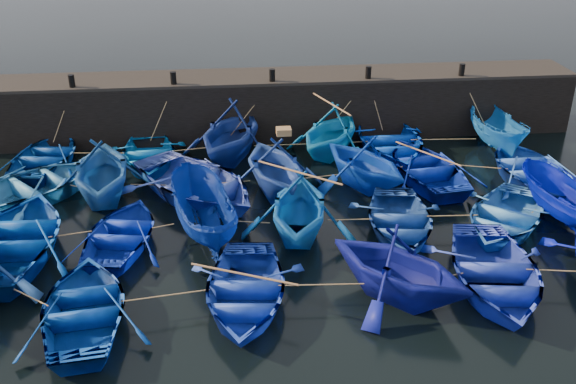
{
  "coord_description": "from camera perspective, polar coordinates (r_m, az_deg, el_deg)",
  "views": [
    {
      "loc": [
        -1.94,
        -15.91,
        10.27
      ],
      "look_at": [
        0.0,
        3.2,
        0.7
      ],
      "focal_mm": 40.0,
      "sensor_mm": 36.0,
      "label": 1
    }
  ],
  "objects": [
    {
      "name": "boat_8",
      "position": [
        22.56,
        -8.17,
        0.79
      ],
      "size": [
        6.72,
        6.98,
        1.18
      ],
      "primitive_type": "imported",
      "rotation": [
        0.0,
        0.0,
        0.67
      ],
      "color": "blue",
      "rests_on": "ground"
    },
    {
      "name": "boat_16",
      "position": [
        19.71,
        0.98,
        -1.24
      ],
      "size": [
        4.24,
        4.72,
        2.2
      ],
      "primitive_type": "imported",
      "rotation": [
        0.0,
        0.0,
        -0.17
      ],
      "color": "blue",
      "rests_on": "ground"
    },
    {
      "name": "boat_17",
      "position": [
        20.54,
        9.86,
        -2.5
      ],
      "size": [
        3.71,
        4.75,
        0.9
      ],
      "primitive_type": "imported",
      "rotation": [
        0.0,
        0.0,
        -0.15
      ],
      "color": "navy",
      "rests_on": "ground"
    },
    {
      "name": "boat_5",
      "position": [
        27.6,
        18.16,
        5.08
      ],
      "size": [
        1.58,
        4.18,
        1.62
      ],
      "primitive_type": "imported",
      "rotation": [
        0.0,
        0.0,
        0.0
      ],
      "color": "#125DB5",
      "rests_on": "ground"
    },
    {
      "name": "boat_24",
      "position": [
        18.49,
        17.9,
        -6.81
      ],
      "size": [
        4.24,
        5.43,
        1.03
      ],
      "primitive_type": "imported",
      "rotation": [
        0.0,
        0.0,
        -0.15
      ],
      "color": "#1F35C7",
      "rests_on": "ground"
    },
    {
      "name": "boat_4",
      "position": [
        26.39,
        9.0,
        4.55
      ],
      "size": [
        3.9,
        5.41,
        1.11
      ],
      "primitive_type": "imported",
      "rotation": [
        0.0,
        0.0,
        -0.01
      ],
      "color": "#002A9A",
      "rests_on": "ground"
    },
    {
      "name": "bollard_4",
      "position": [
        28.36,
        15.2,
        10.45
      ],
      "size": [
        0.24,
        0.24,
        0.5
      ],
      "primitive_type": "cylinder",
      "color": "black",
      "rests_on": "quay_top"
    },
    {
      "name": "bollard_0",
      "position": [
        27.24,
        -18.68,
        9.34
      ],
      "size": [
        0.24,
        0.24,
        0.5
      ],
      "primitive_type": "cylinder",
      "color": "black",
      "rests_on": "quay_top"
    },
    {
      "name": "boat_9",
      "position": [
        22.43,
        -1.14,
        2.43
      ],
      "size": [
        4.5,
        4.96,
        2.26
      ],
      "primitive_type": "imported",
      "rotation": [
        0.0,
        0.0,
        3.35
      ],
      "color": "navy",
      "rests_on": "ground"
    },
    {
      "name": "boat_1",
      "position": [
        25.58,
        -12.34,
        3.27
      ],
      "size": [
        3.51,
        4.61,
        0.9
      ],
      "primitive_type": "imported",
      "rotation": [
        0.0,
        0.0,
        0.1
      ],
      "color": "#085EB5",
      "rests_on": "ground"
    },
    {
      "name": "quay_wall",
      "position": [
        27.97,
        -1.53,
        7.66
      ],
      "size": [
        26.0,
        2.5,
        2.5
      ],
      "primitive_type": "cube",
      "color": "black",
      "rests_on": "ground"
    },
    {
      "name": "bollard_2",
      "position": [
        26.63,
        -1.42,
        10.34
      ],
      "size": [
        0.24,
        0.24,
        0.5
      ],
      "primitive_type": "cylinder",
      "color": "black",
      "rests_on": "quay_top"
    },
    {
      "name": "boat_19",
      "position": [
        22.45,
        23.31,
        -0.85
      ],
      "size": [
        2.44,
        4.28,
        1.56
      ],
      "primitive_type": "imported",
      "rotation": [
        0.0,
        0.0,
        3.38
      ],
      "color": "#000D9C",
      "rests_on": "ground"
    },
    {
      "name": "boat_6",
      "position": [
        24.02,
        -21.62,
        0.57
      ],
      "size": [
        6.2,
        6.1,
        1.05
      ],
      "primitive_type": "imported",
      "rotation": [
        0.0,
        0.0,
        2.3
      ],
      "color": "#2A6DAE",
      "rests_on": "ground"
    },
    {
      "name": "boat_21",
      "position": [
        17.21,
        -17.57,
        -9.7
      ],
      "size": [
        3.65,
        4.76,
        0.92
      ],
      "primitive_type": "imported",
      "rotation": [
        0.0,
        0.0,
        3.26
      ],
      "color": "navy",
      "rests_on": "ground"
    },
    {
      "name": "boat_23",
      "position": [
        17.13,
        9.84,
        -6.42
      ],
      "size": [
        5.39,
        5.38,
        2.15
      ],
      "primitive_type": "imported",
      "rotation": [
        0.0,
        0.0,
        0.8
      ],
      "color": "navy",
      "rests_on": "ground"
    },
    {
      "name": "boat_15",
      "position": [
        19.94,
        -7.6,
        -1.91
      ],
      "size": [
        2.67,
        4.75,
        1.73
      ],
      "primitive_type": "imported",
      "rotation": [
        0.0,
        0.0,
        3.37
      ],
      "color": "navy",
      "rests_on": "ground"
    },
    {
      "name": "bollard_1",
      "position": [
        26.64,
        -10.16,
        9.95
      ],
      "size": [
        0.24,
        0.24,
        0.5
      ],
      "primitive_type": "cylinder",
      "color": "black",
      "rests_on": "quay_top"
    },
    {
      "name": "bollard_3",
      "position": [
        27.22,
        7.15,
        10.5
      ],
      "size": [
        0.24,
        0.24,
        0.5
      ],
      "primitive_type": "cylinder",
      "color": "black",
      "rests_on": "quay_top"
    },
    {
      "name": "boat_13",
      "position": [
        20.67,
        -22.97,
        -3.81
      ],
      "size": [
        4.1,
        5.61,
        1.14
      ],
      "primitive_type": "imported",
      "rotation": [
        0.0,
        0.0,
        3.11
      ],
      "color": "navy",
      "rests_on": "ground"
    },
    {
      "name": "mooring_ropes",
      "position": [
        22.99,
        -0.02,
        2.39
      ],
      "size": [
        18.04,
        11.81,
        2.1
      ],
      "color": "tan",
      "rests_on": "ground"
    },
    {
      "name": "boat_2",
      "position": [
        25.33,
        -5.12,
        5.44
      ],
      "size": [
        5.46,
        5.81,
        2.44
      ],
      "primitive_type": "imported",
      "rotation": [
        0.0,
        0.0,
        -0.39
      ],
      "color": "navy",
      "rests_on": "ground"
    },
    {
      "name": "boat_18",
      "position": [
        21.59,
        18.69,
        -2.02
      ],
      "size": [
        5.39,
        5.61,
        0.95
      ],
      "primitive_type": "imported",
      "rotation": [
        0.0,
        0.0,
        -0.66
      ],
      "color": "blue",
      "rests_on": "ground"
    },
    {
      "name": "boat_14",
      "position": [
        20.23,
        -14.5,
        -3.56
      ],
      "size": [
        3.62,
        4.56,
        0.85
      ],
      "primitive_type": "imported",
      "rotation": [
        0.0,
        0.0,
        2.96
      ],
      "color": "#08229E",
      "rests_on": "ground"
    },
    {
      "name": "boat_3",
      "position": [
        25.68,
        3.79,
        5.46
      ],
      "size": [
        5.26,
        5.4,
        2.17
      ],
      "primitive_type": "imported",
      "rotation": [
        0.0,
        0.0,
        -0.6
      ],
      "color": "blue",
      "rests_on": "ground"
    },
    {
      "name": "boat_0",
      "position": [
        26.53,
        -20.66,
        3.03
      ],
      "size": [
        3.9,
        4.99,
        0.94
      ],
      "primitive_type": "imported",
      "rotation": [
        0.0,
        0.0,
        2.99
      ],
      "color": "navy",
      "rests_on": "ground"
    },
    {
      "name": "quay_top",
      "position": [
        27.58,
        -1.56,
        10.24
      ],
      "size": [
        26.0,
        2.5,
        0.12
      ],
      "primitive_type": "cube",
      "color": "black",
      "rests_on": "quay_wall"
    },
    {
      "name": "boat_7",
      "position": [
        22.88,
        -16.2,
        2.01
      ],
      "size": [
        4.33,
        4.89,
        2.39
      ],
      "primitive_type": "imported",
      "rotation": [
        0.0,
        0.0,
        3.24
      ],
      "color": "#164B8A",
      "rests_on": "ground"
    },
    {
      "name": "boat_12",
      "position": [
        25.25,
        20.81,
        1.94
      ],
      "size": [
        3.65,
        5.04,
        1.03
      ],
      "primitive_type": "imported",
      "rotation": [
        0.0,
        0.0,
        3.16
      ],
      "color": "blue",
      "rests_on": "ground"
    },
    {
      "name": "loose_oars",
      "position": [
        21.16,
        4.08,
        2.25
      ],
      "size": [
        9.3,
        11.77,
        1.32
      ],
      "color": "#99724C",
      "rests_on": "ground"
    },
    {
      "name": "boat_11",
      "position": [
        24.36,
        12.17,
        2.22
      ],
      "size": [
        4.08,
        5.25,
        1.0
      ],
      "primitive_type": "imported",
      "rotation": [
        0.0,
        0.0,
        3.28
      ],
      "color": "#041D8C",
      "rests_on": "ground"
    },
    {
      "name": "wooden_crate",
      "position": [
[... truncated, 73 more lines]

